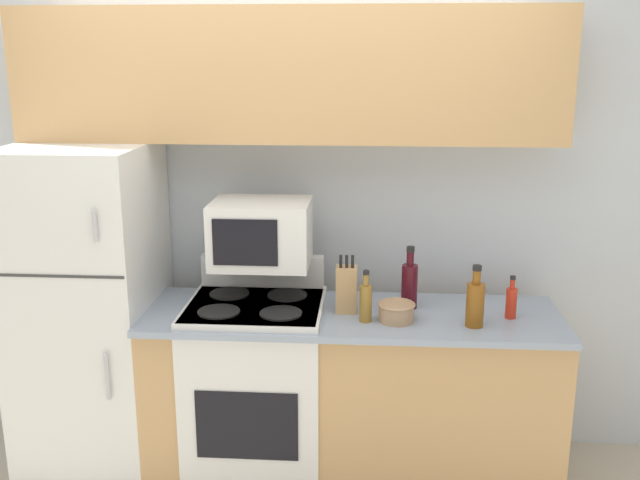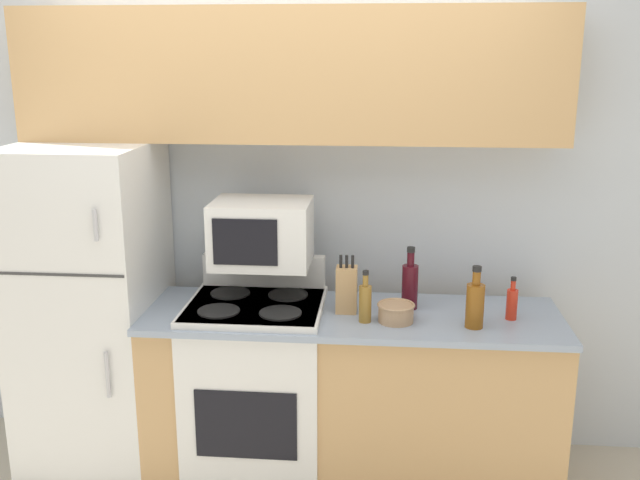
# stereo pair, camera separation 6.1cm
# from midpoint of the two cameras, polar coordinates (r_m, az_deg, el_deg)

# --- Properties ---
(wall_back) EXTENTS (8.00, 0.05, 2.55)m
(wall_back) POSITION_cam_midpoint_polar(r_m,az_deg,el_deg) (3.70, -1.47, 2.54)
(wall_back) COLOR silver
(wall_back) RESTS_ON ground_plane
(lower_cabinets) EXTENTS (1.94, 0.61, 0.88)m
(lower_cabinets) POSITION_cam_midpoint_polar(r_m,az_deg,el_deg) (3.53, 3.03, -12.46)
(lower_cabinets) COLOR tan
(lower_cabinets) RESTS_ON ground_plane
(refrigerator) EXTENTS (0.64, 0.73, 1.64)m
(refrigerator) POSITION_cam_midpoint_polar(r_m,az_deg,el_deg) (3.70, -17.26, -5.41)
(refrigerator) COLOR white
(refrigerator) RESTS_ON ground_plane
(upper_cabinets) EXTENTS (2.57, 0.32, 0.62)m
(upper_cabinets) POSITION_cam_midpoint_polar(r_m,az_deg,el_deg) (3.44, -1.91, 13.03)
(upper_cabinets) COLOR tan
(upper_cabinets) RESTS_ON refrigerator
(stove) EXTENTS (0.64, 0.60, 1.07)m
(stove) POSITION_cam_midpoint_polar(r_m,az_deg,el_deg) (3.55, -4.55, -11.78)
(stove) COLOR white
(stove) RESTS_ON ground_plane
(microwave) EXTENTS (0.46, 0.36, 0.31)m
(microwave) POSITION_cam_midpoint_polar(r_m,az_deg,el_deg) (3.37, -4.17, 0.58)
(microwave) COLOR white
(microwave) RESTS_ON stove
(knife_block) EXTENTS (0.10, 0.09, 0.28)m
(knife_block) POSITION_cam_midpoint_polar(r_m,az_deg,el_deg) (3.31, 2.66, -3.94)
(knife_block) COLOR tan
(knife_block) RESTS_ON lower_cabinets
(bowl) EXTENTS (0.17, 0.17, 0.09)m
(bowl) POSITION_cam_midpoint_polar(r_m,az_deg,el_deg) (3.23, 6.63, -5.74)
(bowl) COLOR tan
(bowl) RESTS_ON lower_cabinets
(bottle_wine_red) EXTENTS (0.08, 0.08, 0.30)m
(bottle_wine_red) POSITION_cam_midpoint_polar(r_m,az_deg,el_deg) (3.38, 7.72, -3.55)
(bottle_wine_red) COLOR #470F19
(bottle_wine_red) RESTS_ON lower_cabinets
(bottle_hot_sauce) EXTENTS (0.05, 0.05, 0.20)m
(bottle_hot_sauce) POSITION_cam_midpoint_polar(r_m,az_deg,el_deg) (3.35, 15.61, -4.86)
(bottle_hot_sauce) COLOR red
(bottle_hot_sauce) RESTS_ON lower_cabinets
(bottle_vinegar) EXTENTS (0.06, 0.06, 0.24)m
(bottle_vinegar) POSITION_cam_midpoint_polar(r_m,az_deg,el_deg) (3.20, 4.18, -4.95)
(bottle_vinegar) COLOR olive
(bottle_vinegar) RESTS_ON lower_cabinets
(bottle_whiskey) EXTENTS (0.08, 0.08, 0.28)m
(bottle_whiskey) POSITION_cam_midpoint_polar(r_m,az_deg,el_deg) (3.21, 12.83, -4.98)
(bottle_whiskey) COLOR brown
(bottle_whiskey) RESTS_ON lower_cabinets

